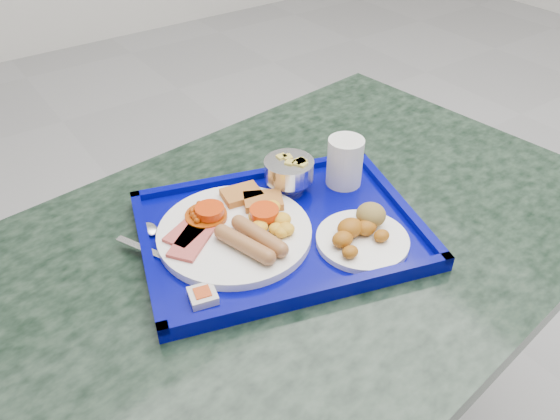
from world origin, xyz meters
The scene contains 10 objects.
floor centered at (0.00, 0.00, 0.00)m, with size 6.00×6.00×0.00m, color #969699.
table centered at (-0.74, -0.11, 0.54)m, with size 1.25×0.91×0.73m.
tray centered at (-0.78, -0.10, 0.74)m, with size 0.56×0.47×0.03m.
main_plate centered at (-0.85, -0.07, 0.76)m, with size 0.26×0.26×0.04m.
bread_plate centered at (-0.69, -0.21, 0.76)m, with size 0.16×0.16×0.05m.
fruit_bowl centered at (-0.70, -0.01, 0.79)m, with size 0.09×0.09×0.07m.
juice_cup centered at (-0.60, -0.06, 0.80)m, with size 0.07×0.07×0.10m.
spoon centered at (-0.97, 0.00, 0.75)m, with size 0.03×0.17×0.01m.
knife centered at (-0.99, -0.05, 0.75)m, with size 0.01×0.18×0.00m, color silver.
jam_packet centered at (-0.98, -0.17, 0.76)m, with size 0.05×0.05×0.02m.
Camera 1 is at (-1.21, -0.70, 1.35)m, focal length 35.00 mm.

